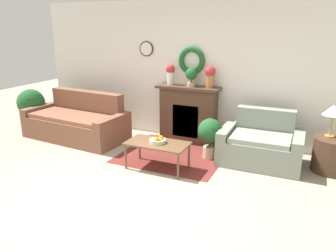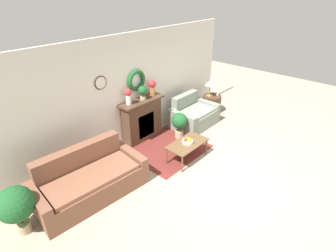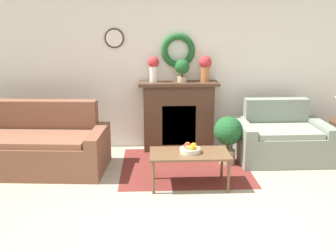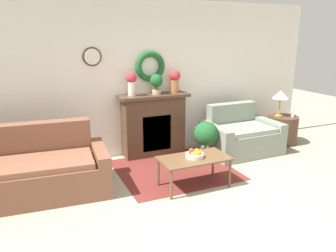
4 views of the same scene
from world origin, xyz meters
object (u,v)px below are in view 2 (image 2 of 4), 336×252
object	(u,v)px
side_table_by_loveseat	(212,104)
potted_plant_on_mantel	(143,91)
couch_left	(90,180)
coffee_table	(187,144)
mug	(217,94)
potted_plant_floor_by_loveseat	(179,122)
vase_on_mantel_right	(152,86)
table_lamp	(210,83)
potted_plant_floor_by_couch	(16,205)
vase_on_mantel_left	(128,95)
loveseat_right	(193,115)
fireplace	(142,119)
fruit_bowl	(188,141)

from	to	relation	value
side_table_by_loveseat	potted_plant_on_mantel	bearing A→B (deg)	170.55
couch_left	coffee_table	size ratio (longest dim) A/B	2.18
mug	potted_plant_floor_by_loveseat	xyz separation A→B (m)	(-2.05, -0.16, -0.14)
side_table_by_loveseat	mug	xyz separation A→B (m)	(0.13, -0.10, 0.32)
couch_left	vase_on_mantel_right	bearing A→B (deg)	21.73
potted_plant_floor_by_loveseat	side_table_by_loveseat	bearing A→B (deg)	7.88
couch_left	table_lamp	bearing A→B (deg)	9.47
vase_on_mantel_right	table_lamp	bearing A→B (deg)	-10.34
mug	vase_on_mantel_right	xyz separation A→B (m)	(-2.31, 0.55, 0.75)
potted_plant_on_mantel	potted_plant_floor_by_couch	world-z (taller)	potted_plant_on_mantel
table_lamp	potted_plant_floor_by_couch	bearing A→B (deg)	-176.57
vase_on_mantel_left	potted_plant_on_mantel	size ratio (longest dim) A/B	1.12
couch_left	side_table_by_loveseat	world-z (taller)	couch_left
loveseat_right	couch_left	bearing A→B (deg)	-176.61
loveseat_right	fireplace	bearing A→B (deg)	160.10
vase_on_mantel_left	potted_plant_on_mantel	world-z (taller)	vase_on_mantel_left
coffee_table	couch_left	bearing A→B (deg)	162.41
fireplace	table_lamp	bearing A→B (deg)	-8.54
loveseat_right	potted_plant_floor_by_loveseat	size ratio (longest dim) A/B	1.87
loveseat_right	side_table_by_loveseat	xyz separation A→B (m)	(1.08, 0.09, -0.03)
vase_on_mantel_left	loveseat_right	bearing A→B (deg)	-15.70
vase_on_mantel_right	potted_plant_floor_by_couch	size ratio (longest dim) A/B	0.44
side_table_by_loveseat	vase_on_mantel_right	distance (m)	2.46
fireplace	vase_on_mantel_right	xyz separation A→B (m)	(0.42, 0.01, 0.78)
couch_left	table_lamp	distance (m)	4.71
coffee_table	side_table_by_loveseat	size ratio (longest dim) A/B	1.69
fireplace	coffee_table	world-z (taller)	fireplace
couch_left	loveseat_right	xyz separation A→B (m)	(3.64, 0.25, -0.02)
vase_on_mantel_left	vase_on_mantel_right	distance (m)	0.81
couch_left	fruit_bowl	xyz separation A→B (m)	(2.17, -0.68, 0.17)
fireplace	loveseat_right	xyz separation A→B (m)	(1.51, -0.53, -0.26)
fireplace	mug	bearing A→B (deg)	-11.20
couch_left	potted_plant_on_mantel	size ratio (longest dim) A/B	6.20
loveseat_right	potted_plant_floor_by_couch	xyz separation A→B (m)	(-4.91, -0.20, 0.28)
fireplace	vase_on_mantel_left	xyz separation A→B (m)	(-0.39, 0.01, 0.78)
fireplace	table_lamp	xyz separation A→B (m)	(2.52, -0.38, 0.41)
vase_on_mantel_left	vase_on_mantel_right	bearing A→B (deg)	0.00
coffee_table	potted_plant_floor_by_couch	size ratio (longest dim) A/B	1.10
loveseat_right	vase_on_mantel_right	size ratio (longest dim) A/B	3.33
loveseat_right	potted_plant_floor_by_loveseat	xyz separation A→B (m)	(-0.84, -0.17, 0.15)
fireplace	loveseat_right	size ratio (longest dim) A/B	0.93
fruit_bowl	loveseat_right	bearing A→B (deg)	32.62
side_table_by_loveseat	couch_left	bearing A→B (deg)	-175.80
fireplace	side_table_by_loveseat	xyz separation A→B (m)	(2.59, -0.44, -0.28)
table_lamp	potted_plant_floor_by_loveseat	distance (m)	1.95
mug	side_table_by_loveseat	bearing A→B (deg)	142.13
mug	potted_plant_on_mantel	size ratio (longest dim) A/B	0.25
fruit_bowl	potted_plant_floor_by_couch	xyz separation A→B (m)	(-3.44, 0.73, 0.09)
couch_left	potted_plant_floor_by_loveseat	bearing A→B (deg)	6.13
side_table_by_loveseat	potted_plant_floor_by_couch	distance (m)	6.01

